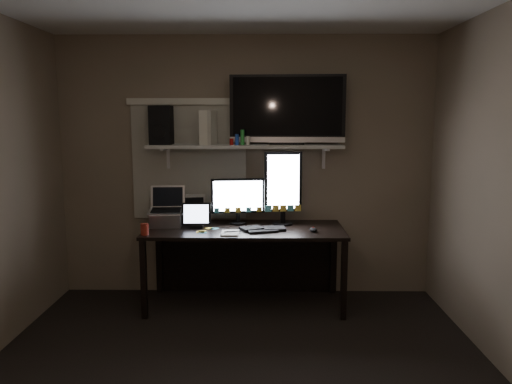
{
  "coord_description": "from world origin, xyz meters",
  "views": [
    {
      "loc": [
        0.16,
        -3.02,
        1.74
      ],
      "look_at": [
        0.1,
        1.25,
        1.09
      ],
      "focal_mm": 35.0,
      "sensor_mm": 36.0,
      "label": 1
    }
  ],
  "objects_px": {
    "monitor_portrait": "(283,188)",
    "tv": "(287,110)",
    "laptop": "(166,207)",
    "keyboard": "(263,229)",
    "game_console": "(208,128)",
    "mouse": "(313,230)",
    "cup": "(145,229)",
    "monitor_landscape": "(238,201)",
    "desk": "(245,243)",
    "speaker": "(161,125)",
    "tablet": "(196,215)"
  },
  "relations": [
    {
      "from": "laptop",
      "to": "tv",
      "type": "bearing_deg",
      "value": 4.75
    },
    {
      "from": "mouse",
      "to": "tv",
      "type": "xyz_separation_m",
      "value": [
        -0.22,
        0.38,
        1.05
      ]
    },
    {
      "from": "speaker",
      "to": "mouse",
      "type": "bearing_deg",
      "value": -15.06
    },
    {
      "from": "tv",
      "to": "monitor_landscape",
      "type": "bearing_deg",
      "value": -169.75
    },
    {
      "from": "desk",
      "to": "laptop",
      "type": "distance_m",
      "value": 0.81
    },
    {
      "from": "cup",
      "to": "game_console",
      "type": "relative_size",
      "value": 0.32
    },
    {
      "from": "desk",
      "to": "tv",
      "type": "xyz_separation_m",
      "value": [
        0.39,
        0.11,
        1.25
      ]
    },
    {
      "from": "monitor_portrait",
      "to": "cup",
      "type": "bearing_deg",
      "value": -166.78
    },
    {
      "from": "keyboard",
      "to": "laptop",
      "type": "bearing_deg",
      "value": 154.42
    },
    {
      "from": "tv",
      "to": "game_console",
      "type": "height_order",
      "value": "tv"
    },
    {
      "from": "tv",
      "to": "monitor_portrait",
      "type": "bearing_deg",
      "value": -113.56
    },
    {
      "from": "mouse",
      "to": "tv",
      "type": "relative_size",
      "value": 0.09
    },
    {
      "from": "mouse",
      "to": "game_console",
      "type": "height_order",
      "value": "game_console"
    },
    {
      "from": "game_console",
      "to": "laptop",
      "type": "bearing_deg",
      "value": -148.45
    },
    {
      "from": "tablet",
      "to": "speaker",
      "type": "height_order",
      "value": "speaker"
    },
    {
      "from": "mouse",
      "to": "tablet",
      "type": "height_order",
      "value": "tablet"
    },
    {
      "from": "tv",
      "to": "game_console",
      "type": "bearing_deg",
      "value": -172.96
    },
    {
      "from": "tablet",
      "to": "laptop",
      "type": "height_order",
      "value": "laptop"
    },
    {
      "from": "monitor_landscape",
      "to": "game_console",
      "type": "height_order",
      "value": "game_console"
    },
    {
      "from": "desk",
      "to": "cup",
      "type": "distance_m",
      "value": 0.97
    },
    {
      "from": "keyboard",
      "to": "game_console",
      "type": "bearing_deg",
      "value": 136.25
    },
    {
      "from": "cup",
      "to": "monitor_landscape",
      "type": "bearing_deg",
      "value": 30.32
    },
    {
      "from": "speaker",
      "to": "tablet",
      "type": "bearing_deg",
      "value": -32.34
    },
    {
      "from": "desk",
      "to": "speaker",
      "type": "distance_m",
      "value": 1.36
    },
    {
      "from": "tablet",
      "to": "speaker",
      "type": "relative_size",
      "value": 0.75
    },
    {
      "from": "mouse",
      "to": "cup",
      "type": "relative_size",
      "value": 1.0
    },
    {
      "from": "desk",
      "to": "monitor_portrait",
      "type": "height_order",
      "value": "monitor_portrait"
    },
    {
      "from": "desk",
      "to": "monitor_portrait",
      "type": "distance_m",
      "value": 0.64
    },
    {
      "from": "mouse",
      "to": "cup",
      "type": "bearing_deg",
      "value": 170.55
    },
    {
      "from": "monitor_landscape",
      "to": "laptop",
      "type": "height_order",
      "value": "monitor_landscape"
    },
    {
      "from": "monitor_portrait",
      "to": "tv",
      "type": "xyz_separation_m",
      "value": [
        0.04,
        0.07,
        0.72
      ]
    },
    {
      "from": "speaker",
      "to": "monitor_landscape",
      "type": "bearing_deg",
      "value": -3.23
    },
    {
      "from": "tablet",
      "to": "cup",
      "type": "bearing_deg",
      "value": -148.92
    },
    {
      "from": "cup",
      "to": "speaker",
      "type": "height_order",
      "value": "speaker"
    },
    {
      "from": "tv",
      "to": "laptop",
      "type": "bearing_deg",
      "value": -168.21
    },
    {
      "from": "monitor_landscape",
      "to": "mouse",
      "type": "relative_size",
      "value": 5.02
    },
    {
      "from": "keyboard",
      "to": "cup",
      "type": "height_order",
      "value": "cup"
    },
    {
      "from": "monitor_portrait",
      "to": "tv",
      "type": "height_order",
      "value": "tv"
    },
    {
      "from": "laptop",
      "to": "tv",
      "type": "xyz_separation_m",
      "value": [
        1.12,
        0.17,
        0.89
      ]
    },
    {
      "from": "desk",
      "to": "tablet",
      "type": "distance_m",
      "value": 0.54
    },
    {
      "from": "tv",
      "to": "tablet",
      "type": "bearing_deg",
      "value": -160.93
    },
    {
      "from": "mouse",
      "to": "cup",
      "type": "xyz_separation_m",
      "value": [
        -1.46,
        -0.14,
        0.03
      ]
    },
    {
      "from": "keyboard",
      "to": "laptop",
      "type": "xyz_separation_m",
      "value": [
        -0.9,
        0.14,
        0.17
      ]
    },
    {
      "from": "monitor_portrait",
      "to": "laptop",
      "type": "distance_m",
      "value": 1.1
    },
    {
      "from": "keyboard",
      "to": "monitor_landscape",
      "type": "bearing_deg",
      "value": 116.78
    },
    {
      "from": "monitor_portrait",
      "to": "game_console",
      "type": "height_order",
      "value": "game_console"
    },
    {
      "from": "cup",
      "to": "tv",
      "type": "relative_size",
      "value": 0.09
    },
    {
      "from": "laptop",
      "to": "game_console",
      "type": "bearing_deg",
      "value": 13.33
    },
    {
      "from": "monitor_landscape",
      "to": "game_console",
      "type": "bearing_deg",
      "value": 170.65
    },
    {
      "from": "cup",
      "to": "speaker",
      "type": "relative_size",
      "value": 0.28
    }
  ]
}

